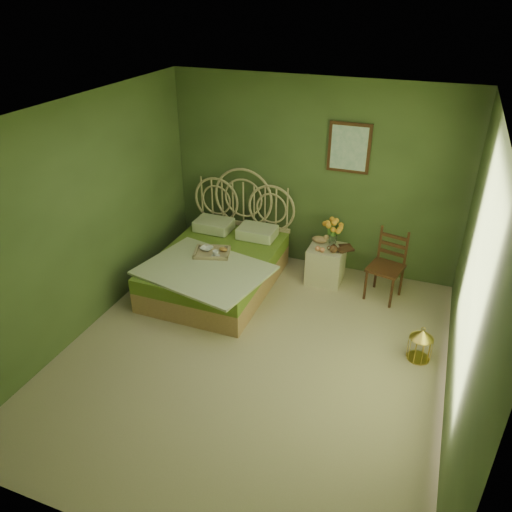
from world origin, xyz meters
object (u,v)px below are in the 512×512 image
at_px(nightstand, 327,258).
at_px(chair, 387,260).
at_px(bed, 218,265).
at_px(birdcage, 420,345).

xyz_separation_m(nightstand, chair, (0.79, -0.08, 0.16)).
bearing_deg(chair, nightstand, -172.71).
height_order(bed, birdcage, bed).
xyz_separation_m(nightstand, birdcage, (1.34, -1.24, -0.16)).
distance_m(nightstand, birdcage, 1.83).
relative_size(bed, birdcage, 5.73).
xyz_separation_m(chair, birdcage, (0.55, -1.15, -0.32)).
distance_m(nightstand, chair, 0.81).
bearing_deg(birdcage, chair, 115.57).
relative_size(chair, birdcage, 2.43).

